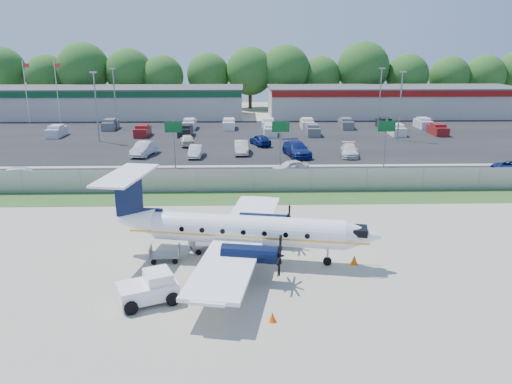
{
  "coord_description": "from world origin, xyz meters",
  "views": [
    {
      "loc": [
        -0.93,
        -28.09,
        12.39
      ],
      "look_at": [
        0.0,
        6.0,
        2.3
      ],
      "focal_mm": 35.0,
      "sensor_mm": 36.0,
      "label": 1
    }
  ],
  "objects_px": {
    "pushback_tug": "(150,288)",
    "baggage_cart_near": "(165,254)",
    "baggage_cart_far": "(206,243)",
    "aircraft": "(242,229)"
  },
  "relations": [
    {
      "from": "baggage_cart_near",
      "to": "baggage_cart_far",
      "type": "xyz_separation_m",
      "value": [
        2.31,
        1.61,
        0.05
      ]
    },
    {
      "from": "baggage_cart_near",
      "to": "baggage_cart_far",
      "type": "height_order",
      "value": "baggage_cart_far"
    },
    {
      "from": "aircraft",
      "to": "baggage_cart_near",
      "type": "height_order",
      "value": "aircraft"
    },
    {
      "from": "baggage_cart_near",
      "to": "baggage_cart_far",
      "type": "relative_size",
      "value": 0.79
    },
    {
      "from": "aircraft",
      "to": "pushback_tug",
      "type": "distance_m",
      "value": 6.83
    },
    {
      "from": "baggage_cart_far",
      "to": "aircraft",
      "type": "bearing_deg",
      "value": -34.43
    },
    {
      "from": "aircraft",
      "to": "baggage_cart_near",
      "type": "xyz_separation_m",
      "value": [
        -4.6,
        -0.04,
        -1.51
      ]
    },
    {
      "from": "pushback_tug",
      "to": "baggage_cart_near",
      "type": "relative_size",
      "value": 1.83
    },
    {
      "from": "baggage_cart_near",
      "to": "baggage_cart_far",
      "type": "bearing_deg",
      "value": 34.76
    },
    {
      "from": "pushback_tug",
      "to": "baggage_cart_near",
      "type": "height_order",
      "value": "pushback_tug"
    }
  ]
}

